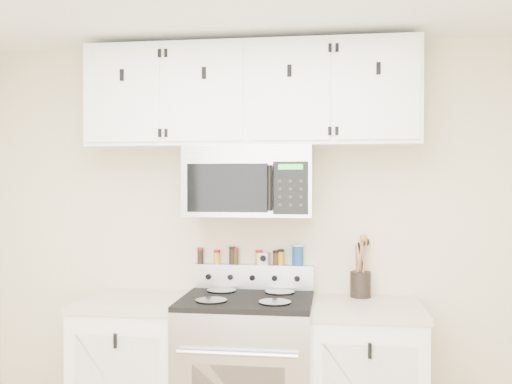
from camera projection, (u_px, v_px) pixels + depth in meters
back_wall at (254, 240)px, 3.65m from camera, size 3.50×0.01×2.50m
range at (247, 376)px, 3.34m from camera, size 0.76×0.65×1.10m
base_cabinet_left at (135, 373)px, 3.46m from camera, size 0.64×0.62×0.92m
base_cabinet_right at (366, 384)px, 3.27m from camera, size 0.64×0.62×0.92m
microwave at (250, 181)px, 3.45m from camera, size 0.76×0.44×0.42m
upper_cabinets at (251, 96)px, 3.47m from camera, size 2.00×0.35×0.62m
utensil_crock at (360, 282)px, 3.48m from camera, size 0.13×0.13×0.36m
kitchen_timer at (264, 259)px, 3.60m from camera, size 0.07×0.07×0.08m
salt_canister at (298, 255)px, 3.57m from camera, size 0.07×0.07×0.13m
spice_jar_0 at (200, 255)px, 3.66m from camera, size 0.04×0.04×0.10m
spice_jar_1 at (217, 257)px, 3.64m from camera, size 0.04×0.04×0.09m
spice_jar_2 at (232, 255)px, 3.63m from camera, size 0.04×0.04×0.11m
spice_jar_3 at (236, 256)px, 3.63m from camera, size 0.04×0.04×0.11m
spice_jar_4 at (259, 257)px, 3.61m from camera, size 0.05×0.05×0.09m
spice_jar_5 at (276, 258)px, 3.59m from camera, size 0.04×0.04×0.09m
spice_jar_6 at (281, 257)px, 3.59m from camera, size 0.04×0.04×0.10m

